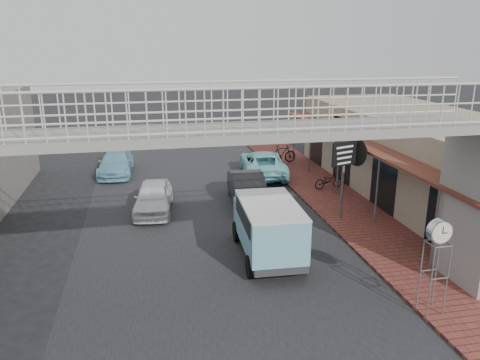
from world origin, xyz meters
name	(u,v)px	position (x,y,z in m)	size (l,w,h in m)	color
ground	(214,249)	(0.00, 0.00, 0.00)	(120.00, 120.00, 0.00)	black
road_strip	(214,249)	(0.00, 0.00, 0.01)	(10.00, 60.00, 0.01)	black
sidewalk	(345,208)	(6.50, 3.00, 0.05)	(3.00, 40.00, 0.10)	brown
shophouse_row	(426,157)	(10.97, 4.00, 2.01)	(7.20, 18.00, 4.00)	gray
footbridge	(234,204)	(0.00, -4.00, 3.18)	(16.40, 2.40, 6.34)	gray
white_hatchback	(153,197)	(-2.06, 4.48, 0.67)	(1.59, 3.96, 1.35)	white
dark_sedan	(248,189)	(2.30, 4.66, 0.72)	(1.52, 4.36, 1.44)	black
angkot_curb	(263,163)	(4.20, 9.25, 0.70)	(2.33, 5.05, 1.40)	#7FD7DD
angkot_far	(116,163)	(-4.00, 11.26, 0.64)	(1.80, 4.42, 1.28)	#76B4CD
angkot_van	(268,222)	(1.77, -1.00, 1.33)	(2.13, 4.34, 2.09)	black
motorcycle_near	(329,180)	(6.82, 5.86, 0.52)	(0.56, 1.61, 0.84)	black
motorcycle_far	(282,154)	(5.94, 11.35, 0.66)	(0.53, 1.87, 1.13)	black
street_clock	(439,236)	(5.30, -5.43, 2.39)	(0.68, 0.54, 2.75)	#59595B
arrow_sign	(360,152)	(6.60, 2.16, 2.88)	(2.08, 1.39, 3.44)	#59595B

